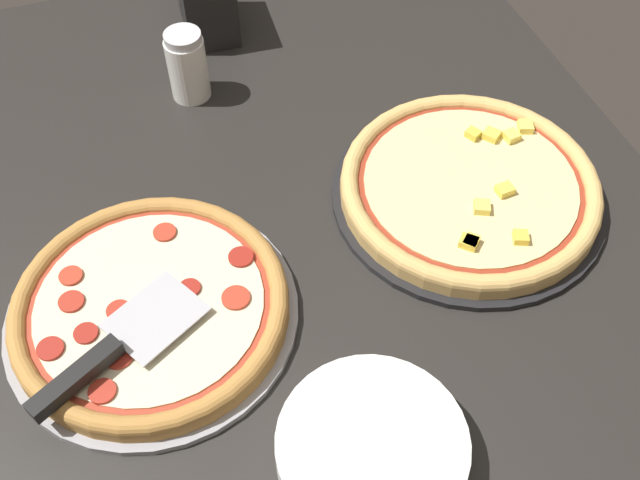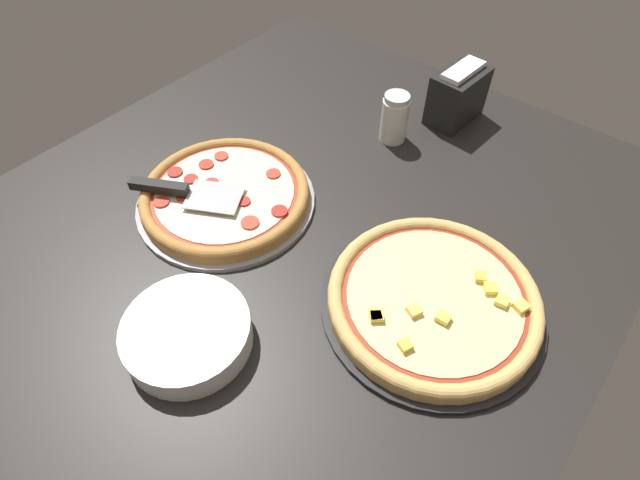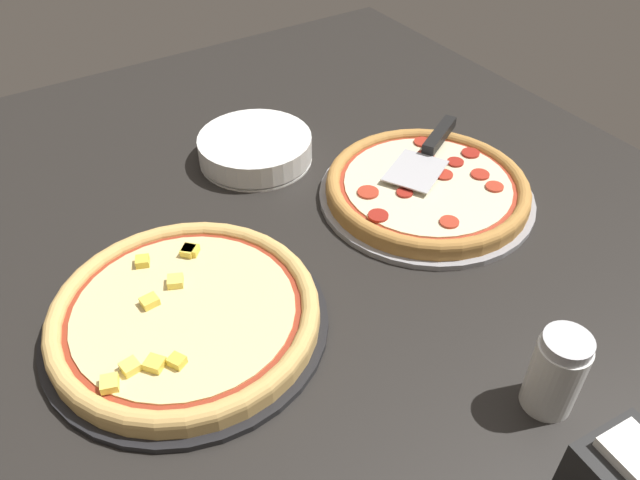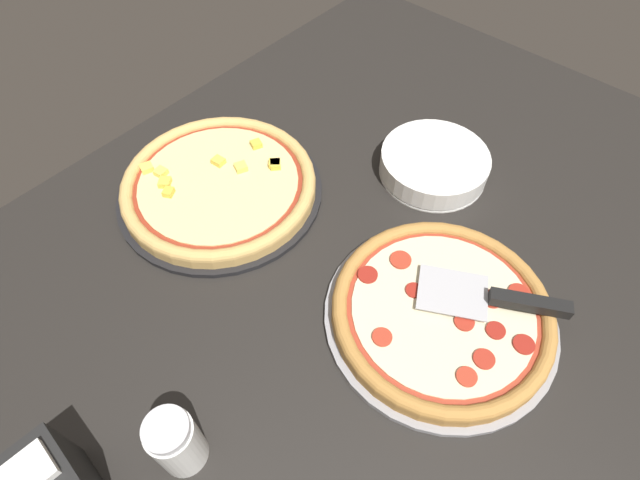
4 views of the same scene
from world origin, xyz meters
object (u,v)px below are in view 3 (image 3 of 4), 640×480
at_px(pizza_back, 185,313).
at_px(plate_stack, 255,148).
at_px(serving_spatula, 433,145).
at_px(parmesan_shaker, 556,373).
at_px(pizza_front, 427,186).

height_order(pizza_back, plate_stack, plate_stack).
height_order(pizza_back, serving_spatula, serving_spatula).
bearing_deg(pizza_back, plate_stack, -41.25).
height_order(plate_stack, parmesan_shaker, parmesan_shaker).
distance_m(pizza_back, plate_stack, 0.42).
bearing_deg(parmesan_shaker, pizza_back, 42.41).
relative_size(serving_spatula, parmesan_shaker, 1.94).
bearing_deg(serving_spatula, parmesan_shaker, 155.59).
xyz_separation_m(serving_spatula, parmesan_shaker, (-0.47, 0.21, 0.01)).
distance_m(pizza_front, plate_stack, 0.33).
bearing_deg(serving_spatula, pizza_back, 102.48).
distance_m(serving_spatula, plate_stack, 0.33).
bearing_deg(pizza_front, pizza_back, 96.02).
bearing_deg(pizza_front, plate_stack, 35.77).
bearing_deg(parmesan_shaker, pizza_front, -19.94).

